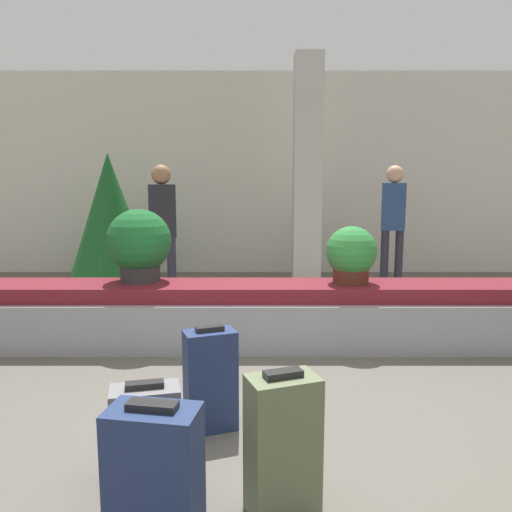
{
  "coord_description": "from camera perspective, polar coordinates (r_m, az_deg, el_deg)",
  "views": [
    {
      "loc": [
        -0.02,
        -2.77,
        1.49
      ],
      "look_at": [
        0.0,
        1.66,
        0.82
      ],
      "focal_mm": 35.0,
      "sensor_mm": 36.0,
      "label": 1
    }
  ],
  "objects": [
    {
      "name": "decorated_tree",
      "position": [
        7.25,
        -16.63,
        4.53
      ],
      "size": [
        1.13,
        1.13,
        1.88
      ],
      "color": "#4C331E",
      "rests_on": "ground_plane"
    },
    {
      "name": "suitcase_3",
      "position": [
        2.37,
        2.8,
        -20.8
      ],
      "size": [
        0.36,
        0.29,
        0.67
      ],
      "rotation": [
        0.0,
        0.0,
        0.35
      ],
      "color": "#5B6647",
      "rests_on": "ground_plane"
    },
    {
      "name": "suitcase_0",
      "position": [
        2.7,
        -12.68,
        -19.14
      ],
      "size": [
        0.37,
        0.26,
        0.51
      ],
      "rotation": [
        0.0,
        0.0,
        0.22
      ],
      "color": "slate",
      "rests_on": "ground_plane"
    },
    {
      "name": "potted_plant_0",
      "position": [
        4.7,
        -13.48,
        1.28
      ],
      "size": [
        0.59,
        0.59,
        0.67
      ],
      "color": "#2D2D2D",
      "rests_on": "carousel"
    },
    {
      "name": "traveler_1",
      "position": [
        7.14,
        15.15,
        4.49
      ],
      "size": [
        0.36,
        0.26,
        1.7
      ],
      "rotation": [
        0.0,
        0.0,
        -0.28
      ],
      "color": "#282833",
      "rests_on": "ground_plane"
    },
    {
      "name": "potted_plant_1",
      "position": [
        4.57,
        10.57,
        0.14
      ],
      "size": [
        0.46,
        0.46,
        0.52
      ],
      "color": "#4C2319",
      "rests_on": "carousel"
    },
    {
      "name": "suitcase_2",
      "position": [
        3.09,
        -5.49,
        -13.92
      ],
      "size": [
        0.34,
        0.27,
        0.64
      ],
      "rotation": [
        0.0,
        0.0,
        0.34
      ],
      "color": "navy",
      "rests_on": "ground_plane"
    },
    {
      "name": "pillar",
      "position": [
        7.08,
        5.6,
        9.41
      ],
      "size": [
        0.39,
        0.39,
        3.2
      ],
      "color": "beige",
      "rests_on": "ground_plane"
    },
    {
      "name": "traveler_0",
      "position": [
        6.21,
        -10.92,
        3.96
      ],
      "size": [
        0.35,
        0.25,
        1.69
      ],
      "rotation": [
        0.0,
        0.0,
        -2.9
      ],
      "color": "#282833",
      "rests_on": "ground_plane"
    },
    {
      "name": "back_wall",
      "position": [
        8.15,
        -0.13,
        9.32
      ],
      "size": [
        18.0,
        0.06,
        3.2
      ],
      "color": "beige",
      "rests_on": "ground_plane"
    },
    {
      "name": "ground_plane",
      "position": [
        3.14,
        0.15,
        -19.68
      ],
      "size": [
        18.0,
        18.0,
        0.0
      ],
      "primitive_type": "plane",
      "color": "#59544C"
    },
    {
      "name": "suitcase_1",
      "position": [
        2.29,
        -11.78,
        -23.16
      ],
      "size": [
        0.41,
        0.28,
        0.6
      ],
      "rotation": [
        0.0,
        0.0,
        -0.17
      ],
      "color": "navy",
      "rests_on": "ground_plane"
    },
    {
      "name": "carousel",
      "position": [
        4.59,
        0.0,
        -6.81
      ],
      "size": [
        6.95,
        0.71,
        0.57
      ],
      "color": "gray",
      "rests_on": "ground_plane"
    }
  ]
}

